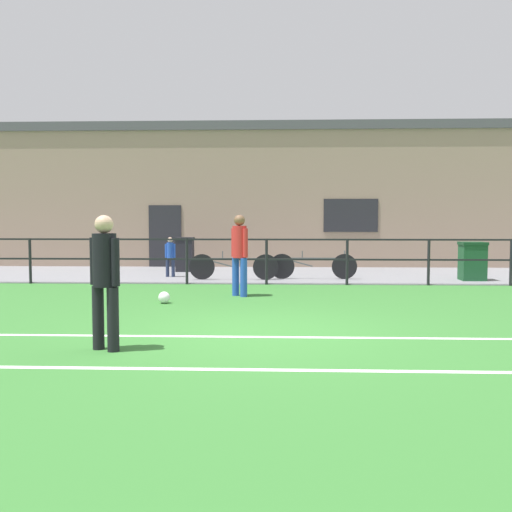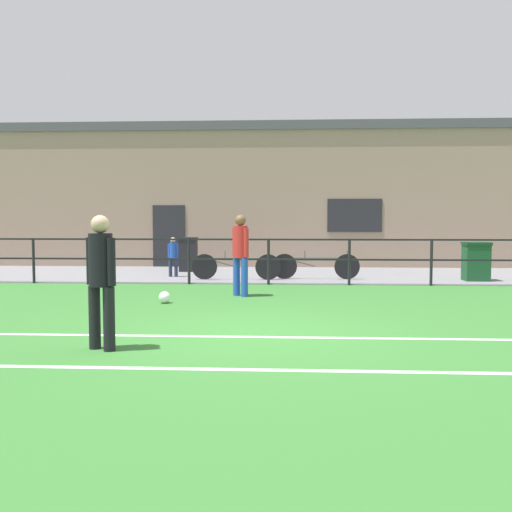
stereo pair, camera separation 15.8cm
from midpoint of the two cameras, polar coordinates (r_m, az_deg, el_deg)
ground at (r=8.36m, az=0.41°, el=-7.73°), size 60.00×44.00×0.04m
field_line_touchline at (r=8.01m, az=0.29°, el=-8.07°), size 36.00×0.11×0.00m
field_line_hash at (r=6.33m, az=-0.52°, el=-11.27°), size 36.00×0.11×0.00m
pavement_strip at (r=16.77m, az=1.81°, el=-1.85°), size 48.00×5.00×0.02m
perimeter_fence at (r=14.22m, az=1.58°, el=0.13°), size 36.07×0.07×1.15m
clubhouse_facade at (r=20.40m, az=2.07°, el=6.03°), size 28.00×2.56×4.90m
player_goalkeeper at (r=7.34m, az=-14.62°, el=-1.72°), size 0.42×0.30×1.69m
player_striker at (r=12.08m, az=-1.19°, el=0.59°), size 0.37×0.36×1.73m
soccer_ball_spare at (r=11.28m, az=-8.71°, el=-4.09°), size 0.23×0.23×0.23m
spectator_child at (r=16.14m, az=-8.00°, el=0.16°), size 0.30×0.19×1.11m
bicycle_parked_0 at (r=15.46m, az=6.25°, el=-1.00°), size 2.36×0.04×0.77m
bicycle_parked_1 at (r=15.23m, az=-1.71°, el=-1.04°), size 2.39×0.04×0.77m
trash_bin_0 at (r=17.73m, az=-6.53°, el=0.18°), size 0.55×0.47×1.05m
trash_bin_1 at (r=16.07m, az=21.37°, el=-0.48°), size 0.65×0.55×1.01m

